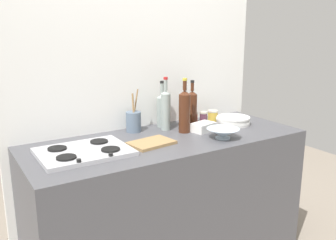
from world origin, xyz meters
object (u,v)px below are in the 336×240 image
(wine_bottle_leftmost, at_px, (192,108))
(condiment_jar_front, at_px, (194,117))
(condiment_jar_spare, at_px, (213,116))
(stovetop_hob, at_px, (84,152))
(cutting_board, at_px, (151,143))
(wine_bottle_mid_right, at_px, (166,109))
(wine_bottle_mid_left, at_px, (184,111))
(condiment_jar_rear, at_px, (203,118))
(wine_bottle_rightmost, at_px, (162,109))
(butter_dish, at_px, (203,127))
(plate_stack, at_px, (233,120))
(utensil_crock, at_px, (134,121))
(mixing_bowl, at_px, (223,133))

(wine_bottle_leftmost, xyz_separation_m, condiment_jar_front, (0.07, 0.06, -0.09))
(condiment_jar_front, distance_m, condiment_jar_spare, 0.15)
(condiment_jar_front, bearing_deg, stovetop_hob, -165.11)
(wine_bottle_leftmost, height_order, cutting_board, wine_bottle_leftmost)
(wine_bottle_mid_right, height_order, cutting_board, wine_bottle_mid_right)
(cutting_board, bearing_deg, wine_bottle_mid_right, 43.75)
(wine_bottle_leftmost, bearing_deg, condiment_jar_front, 44.71)
(wine_bottle_mid_left, bearing_deg, cutting_board, -159.85)
(stovetop_hob, bearing_deg, condiment_jar_rear, 10.32)
(stovetop_hob, height_order, wine_bottle_rightmost, wine_bottle_rightmost)
(condiment_jar_spare, bearing_deg, condiment_jar_front, 165.43)
(stovetop_hob, distance_m, condiment_jar_spare, 1.10)
(cutting_board, bearing_deg, condiment_jar_spare, 20.94)
(condiment_jar_rear, bearing_deg, butter_dish, -127.88)
(wine_bottle_leftmost, relative_size, cutting_board, 1.25)
(wine_bottle_mid_left, height_order, wine_bottle_mid_right, same)
(condiment_jar_rear, bearing_deg, condiment_jar_spare, 16.54)
(condiment_jar_spare, relative_size, cutting_board, 0.31)
(plate_stack, bearing_deg, condiment_jar_rear, 145.27)
(wine_bottle_mid_left, distance_m, cutting_board, 0.37)
(wine_bottle_rightmost, height_order, utensil_crock, wine_bottle_rightmost)
(wine_bottle_leftmost, xyz_separation_m, condiment_jar_rear, (0.10, -0.01, -0.09))
(wine_bottle_leftmost, xyz_separation_m, butter_dish, (-0.02, -0.17, -0.10))
(condiment_jar_rear, relative_size, cutting_board, 0.35)
(plate_stack, distance_m, wine_bottle_rightmost, 0.53)
(mixing_bowl, distance_m, cutting_board, 0.47)
(butter_dish, relative_size, utensil_crock, 0.56)
(wine_bottle_leftmost, height_order, condiment_jar_front, wine_bottle_leftmost)
(stovetop_hob, bearing_deg, utensil_crock, 30.72)
(wine_bottle_leftmost, xyz_separation_m, mixing_bowl, (-0.02, -0.37, -0.09))
(butter_dish, bearing_deg, utensil_crock, 148.87)
(condiment_jar_front, xyz_separation_m, condiment_jar_rear, (0.03, -0.07, 0.01))
(utensil_crock, height_order, condiment_jar_spare, utensil_crock)
(condiment_jar_rear, bearing_deg, wine_bottle_mid_right, 178.25)
(butter_dish, bearing_deg, wine_bottle_leftmost, 81.92)
(mixing_bowl, bearing_deg, condiment_jar_spare, 59.49)
(condiment_jar_front, height_order, cutting_board, condiment_jar_front)
(stovetop_hob, relative_size, butter_dish, 3.07)
(wine_bottle_rightmost, height_order, condiment_jar_spare, wine_bottle_rightmost)
(mixing_bowl, xyz_separation_m, cutting_board, (-0.45, 0.13, -0.03))
(condiment_jar_spare, xyz_separation_m, cutting_board, (-0.68, -0.26, -0.03))
(butter_dish, bearing_deg, condiment_jar_spare, 39.03)
(wine_bottle_leftmost, relative_size, condiment_jar_rear, 3.61)
(wine_bottle_mid_left, xyz_separation_m, butter_dish, (0.12, -0.05, -0.12))
(stovetop_hob, relative_size, wine_bottle_rightmost, 1.52)
(wine_bottle_leftmost, height_order, condiment_jar_spare, wine_bottle_leftmost)
(wine_bottle_mid_right, xyz_separation_m, condiment_jar_spare, (0.43, 0.02, -0.10))
(wine_bottle_mid_right, bearing_deg, plate_stack, -14.98)
(wine_bottle_rightmost, height_order, butter_dish, wine_bottle_rightmost)
(cutting_board, bearing_deg, stovetop_hob, 173.06)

